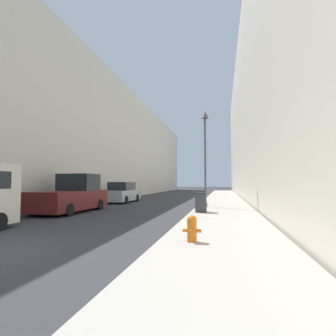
{
  "coord_description": "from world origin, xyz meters",
  "views": [
    {
      "loc": [
        5.81,
        -5.03,
        1.68
      ],
      "look_at": [
        1.27,
        16.5,
        2.91
      ],
      "focal_mm": 28.0,
      "sensor_mm": 36.0,
      "label": 1
    }
  ],
  "objects_px": {
    "lamppost": "(205,140)",
    "pickup_truck": "(72,196)",
    "parked_sedan_near": "(122,193)",
    "fire_hydrant": "(192,228)",
    "trash_bin": "(201,202)"
  },
  "relations": [
    {
      "from": "trash_bin",
      "to": "pickup_truck",
      "type": "bearing_deg",
      "value": -178.49
    },
    {
      "from": "parked_sedan_near",
      "to": "pickup_truck",
      "type": "bearing_deg",
      "value": -90.88
    },
    {
      "from": "fire_hydrant",
      "to": "pickup_truck",
      "type": "distance_m",
      "value": 10.35
    },
    {
      "from": "pickup_truck",
      "to": "parked_sedan_near",
      "type": "relative_size",
      "value": 1.16
    },
    {
      "from": "parked_sedan_near",
      "to": "trash_bin",
      "type": "bearing_deg",
      "value": -44.64
    },
    {
      "from": "fire_hydrant",
      "to": "trash_bin",
      "type": "xyz_separation_m",
      "value": [
        -0.34,
        6.99,
        0.17
      ]
    },
    {
      "from": "fire_hydrant",
      "to": "pickup_truck",
      "type": "xyz_separation_m",
      "value": [
        -7.8,
        6.8,
        0.41
      ]
    },
    {
      "from": "fire_hydrant",
      "to": "pickup_truck",
      "type": "height_order",
      "value": "pickup_truck"
    },
    {
      "from": "fire_hydrant",
      "to": "parked_sedan_near",
      "type": "distance_m",
      "value": 16.19
    },
    {
      "from": "lamppost",
      "to": "pickup_truck",
      "type": "distance_m",
      "value": 8.95
    },
    {
      "from": "lamppost",
      "to": "pickup_truck",
      "type": "xyz_separation_m",
      "value": [
        -7.49,
        -3.39,
        -3.53
      ]
    },
    {
      "from": "trash_bin",
      "to": "pickup_truck",
      "type": "xyz_separation_m",
      "value": [
        -7.46,
        -0.2,
        0.24
      ]
    },
    {
      "from": "trash_bin",
      "to": "parked_sedan_near",
      "type": "xyz_separation_m",
      "value": [
        -7.34,
        7.25,
        0.12
      ]
    },
    {
      "from": "trash_bin",
      "to": "parked_sedan_near",
      "type": "relative_size",
      "value": 0.22
    },
    {
      "from": "trash_bin",
      "to": "lamppost",
      "type": "height_order",
      "value": "lamppost"
    }
  ]
}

